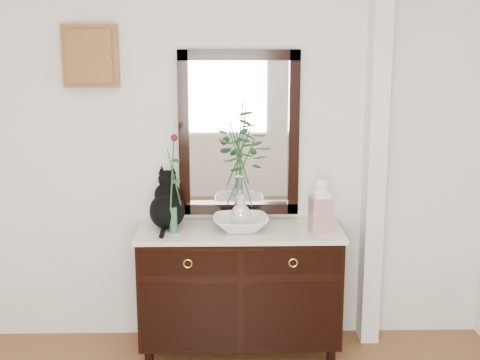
{
  "coord_description": "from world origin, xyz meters",
  "views": [
    {
      "loc": [
        0.01,
        -2.42,
        2.12
      ],
      "look_at": [
        0.1,
        1.63,
        1.2
      ],
      "focal_mm": 50.0,
      "sensor_mm": 36.0,
      "label": 1
    }
  ],
  "objects_px": {
    "lotus_bowl": "(241,223)",
    "ginger_jar": "(321,204)",
    "sideboard": "(240,283)",
    "cat": "(167,199)"
  },
  "relations": [
    {
      "from": "ginger_jar",
      "to": "sideboard",
      "type": "bearing_deg",
      "value": 173.43
    },
    {
      "from": "cat",
      "to": "ginger_jar",
      "type": "distance_m",
      "value": 0.99
    },
    {
      "from": "sideboard",
      "to": "ginger_jar",
      "type": "bearing_deg",
      "value": -6.57
    },
    {
      "from": "lotus_bowl",
      "to": "ginger_jar",
      "type": "distance_m",
      "value": 0.53
    },
    {
      "from": "sideboard",
      "to": "ginger_jar",
      "type": "xyz_separation_m",
      "value": [
        0.52,
        -0.06,
        0.56
      ]
    },
    {
      "from": "cat",
      "to": "lotus_bowl",
      "type": "distance_m",
      "value": 0.5
    },
    {
      "from": "sideboard",
      "to": "cat",
      "type": "height_order",
      "value": "cat"
    },
    {
      "from": "lotus_bowl",
      "to": "ginger_jar",
      "type": "relative_size",
      "value": 1.0
    },
    {
      "from": "cat",
      "to": "sideboard",
      "type": "bearing_deg",
      "value": -6.81
    },
    {
      "from": "sideboard",
      "to": "ginger_jar",
      "type": "relative_size",
      "value": 3.7
    }
  ]
}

